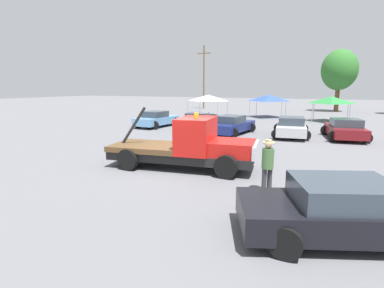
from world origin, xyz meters
TOP-DOWN VIEW (x-y plane):
  - ground_plane at (0.00, 0.00)m, footprint 160.00×160.00m
  - tow_truck at (0.37, 0.05)m, footprint 6.29×2.80m
  - foreground_car at (6.06, -3.81)m, footprint 5.33×3.58m
  - person_near_truck at (3.83, -1.59)m, footprint 0.38×0.38m
  - parked_car_skyblue at (-7.70, 10.86)m, footprint 2.65×4.47m
  - parked_car_charcoal at (-3.90, 10.90)m, footprint 2.83×4.47m
  - parked_car_navy at (-0.80, 9.63)m, footprint 2.88×4.80m
  - parked_car_silver at (3.24, 10.36)m, footprint 2.77×4.91m
  - parked_car_maroon at (6.54, 10.66)m, footprint 2.94×4.48m
  - canopy_tent_white at (-7.22, 21.65)m, footprint 3.63×3.63m
  - canopy_tent_blue at (-0.59, 22.94)m, footprint 3.42×3.42m
  - canopy_tent_green at (5.71, 21.23)m, footprint 3.23×3.23m
  - tree_center at (6.46, 34.64)m, footprint 4.62×4.62m
  - traffic_cone at (-0.61, 2.69)m, footprint 0.40×0.40m
  - utility_pole at (-12.30, 32.77)m, footprint 2.20×0.24m

SIDE VIEW (x-z plane):
  - ground_plane at x=0.00m, z-range 0.00..0.00m
  - traffic_cone at x=-0.61m, z-range -0.02..0.53m
  - parked_car_charcoal at x=-3.90m, z-range -0.02..1.32m
  - parked_car_skyblue at x=-7.70m, z-range -0.02..1.32m
  - parked_car_maroon at x=6.54m, z-range -0.02..1.32m
  - parked_car_navy at x=-0.80m, z-range -0.02..1.32m
  - parked_car_silver at x=3.24m, z-range -0.02..1.32m
  - foreground_car at x=6.06m, z-range -0.02..1.32m
  - tow_truck at x=0.37m, z-range -0.34..2.17m
  - person_near_truck at x=3.83m, z-range 0.15..1.88m
  - canopy_tent_white at x=-7.22m, z-range 0.87..3.31m
  - canopy_tent_green at x=5.71m, z-range 0.87..3.31m
  - canopy_tent_blue at x=-0.59m, z-range 0.89..3.38m
  - utility_pole at x=-12.30m, z-range 0.26..9.73m
  - tree_center at x=6.46m, z-range 1.41..9.67m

